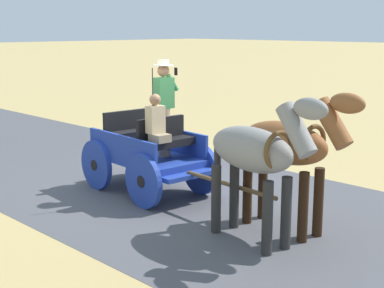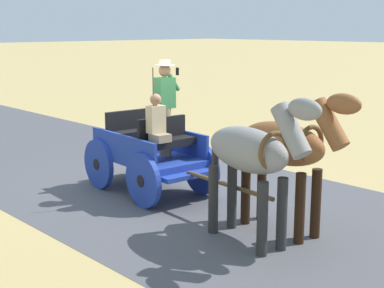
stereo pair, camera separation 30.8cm
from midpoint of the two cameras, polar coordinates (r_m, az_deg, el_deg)
The scene contains 5 objects.
ground_plane at distance 11.14m, azimuth -4.78°, elevation -4.30°, with size 200.00×200.00×0.00m, color tan.
road_surface at distance 11.13m, azimuth -4.78°, elevation -4.28°, with size 5.74×160.00×0.01m, color #4C4C51.
horse_drawn_carriage at distance 10.55m, azimuth -5.12°, elevation -0.64°, with size 1.58×4.52×2.50m.
horse_near_side at distance 8.48m, azimuth 8.80°, elevation -0.28°, with size 0.64×2.13×2.21m.
horse_off_side at distance 7.96m, azimuth 5.43°, elevation -0.98°, with size 0.76×2.15×2.21m.
Camera 1 is at (6.95, 8.13, 3.07)m, focal length 52.70 mm.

